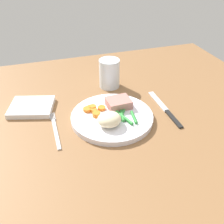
{
  "coord_description": "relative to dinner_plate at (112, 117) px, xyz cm",
  "views": [
    {
      "loc": [
        -15.87,
        -60.49,
        46.4
      ],
      "look_at": [
        2.11,
        -3.61,
        4.6
      ],
      "focal_mm": 40.6,
      "sensor_mm": 36.0,
      "label": 1
    }
  ],
  "objects": [
    {
      "name": "meat_portion",
      "position": [
        3.23,
        3.76,
        2.05
      ],
      "size": [
        7.27,
        6.13,
        2.5
      ],
      "primitive_type": "cube",
      "rotation": [
        0.0,
        0.0,
        0.04
      ],
      "color": "#B2756B",
      "rests_on": "dinner_plate"
    },
    {
      "name": "fork",
      "position": [
        -16.53,
        -0.26,
        -0.6
      ],
      "size": [
        1.44,
        16.6,
        0.4
      ],
      "rotation": [
        0.0,
        0.0,
        -0.02
      ],
      "color": "silver",
      "rests_on": "dining_table"
    },
    {
      "name": "mashed_potatoes",
      "position": [
        -2.15,
        -4.3,
        2.68
      ],
      "size": [
        6.6,
        6.0,
        3.75
      ],
      "primitive_type": "ellipsoid",
      "color": "beige",
      "rests_on": "dinner_plate"
    },
    {
      "name": "dinner_plate",
      "position": [
        0.0,
        0.0,
        0.0
      ],
      "size": [
        23.89,
        23.89,
        1.6
      ],
      "primitive_type": "cylinder",
      "color": "white",
      "rests_on": "dining_table"
    },
    {
      "name": "knife",
      "position": [
        17.18,
        -0.29,
        -0.6
      ],
      "size": [
        1.7,
        20.5,
        0.64
      ],
      "rotation": [
        0.0,
        0.0,
        0.05
      ],
      "color": "black",
      "rests_on": "dining_table"
    },
    {
      "name": "dining_table",
      "position": [
        -2.11,
        3.61,
        -1.8
      ],
      "size": [
        120.0,
        90.0,
        2.0
      ],
      "color": "brown",
      "rests_on": "ground"
    },
    {
      "name": "green_beans",
      "position": [
        3.25,
        -1.81,
        1.21
      ],
      "size": [
        5.73,
        9.37,
        0.88
      ],
      "color": "#2D8C38",
      "rests_on": "dinner_plate"
    },
    {
      "name": "napkin",
      "position": [
        -22.12,
        12.54,
        -0.0
      ],
      "size": [
        15.31,
        13.87,
        1.59
      ],
      "primitive_type": "cube",
      "rotation": [
        0.0,
        0.0,
        -0.28
      ],
      "color": "white",
      "rests_on": "dining_table"
    },
    {
      "name": "carrot_slices",
      "position": [
        -4.54,
        3.34,
        1.32
      ],
      "size": [
        6.97,
        6.43,
        1.29
      ],
      "color": "orange",
      "rests_on": "dinner_plate"
    },
    {
      "name": "water_glass",
      "position": [
        5.14,
        19.28,
        3.44
      ],
      "size": [
        7.12,
        7.12,
        9.99
      ],
      "color": "silver",
      "rests_on": "dining_table"
    }
  ]
}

